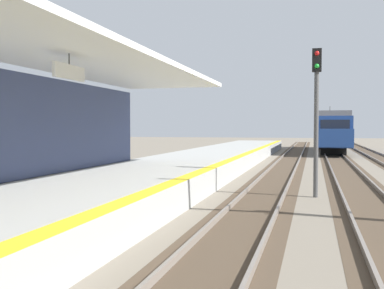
# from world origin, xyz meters

# --- Properties ---
(station_platform) EXTENTS (5.00, 80.00, 0.91)m
(station_platform) POSITION_xyz_m (-2.50, 16.00, 0.45)
(station_platform) COLOR #A8A8A3
(station_platform) RESTS_ON ground
(track_pair_nearest_platform) EXTENTS (2.34, 120.00, 0.16)m
(track_pair_nearest_platform) POSITION_xyz_m (1.90, 20.00, 0.05)
(track_pair_nearest_platform) COLOR #4C3D2D
(track_pair_nearest_platform) RESTS_ON ground
(track_pair_middle) EXTENTS (2.34, 120.00, 0.16)m
(track_pair_middle) POSITION_xyz_m (5.30, 20.00, 0.05)
(track_pair_middle) COLOR #4C3D2D
(track_pair_middle) RESTS_ON ground
(approaching_train) EXTENTS (2.93, 19.60, 4.76)m
(approaching_train) POSITION_xyz_m (5.30, 50.47, 2.18)
(approaching_train) COLOR navy
(approaching_train) RESTS_ON ground
(rail_signal_post) EXTENTS (0.32, 0.34, 5.20)m
(rail_signal_post) POSITION_xyz_m (3.68, 18.94, 3.19)
(rail_signal_post) COLOR #4C4C4C
(rail_signal_post) RESTS_ON ground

